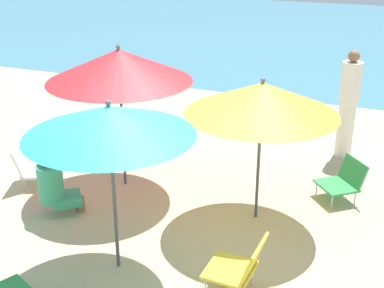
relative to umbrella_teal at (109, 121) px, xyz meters
name	(u,v)px	position (x,y,z in m)	size (l,w,h in m)	color
ground_plane	(152,254)	(0.25, 0.34, -1.70)	(40.00, 40.00, 0.00)	#CCB789
sea_water	(332,34)	(0.25, 14.65, -1.70)	(40.00, 16.00, 0.01)	teal
umbrella_teal	(109,121)	(0.00, 0.00, 0.00)	(1.73, 1.73, 1.92)	#4C4C51
umbrella_yellow	(262,99)	(1.12, 1.59, -0.11)	(1.85, 1.85, 1.85)	#4C4C51
umbrella_red	(119,65)	(-0.89, 1.79, 0.06)	(1.98, 1.98, 2.03)	#4C4C51
beach_chair_a	(240,266)	(1.38, 0.03, -1.35)	(0.57, 0.51, 0.66)	gold
beach_chair_b	(32,165)	(-2.14, 1.32, -1.41)	(0.70, 0.71, 0.59)	white
beach_chair_c	(343,180)	(2.09, 2.51, -1.42)	(0.72, 0.72, 0.55)	#33934C
person_a	(55,185)	(-1.29, 0.69, -1.28)	(0.54, 0.52, 0.90)	#389970
person_b	(348,104)	(1.91, 4.02, -0.83)	(0.31, 0.31, 1.74)	silver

